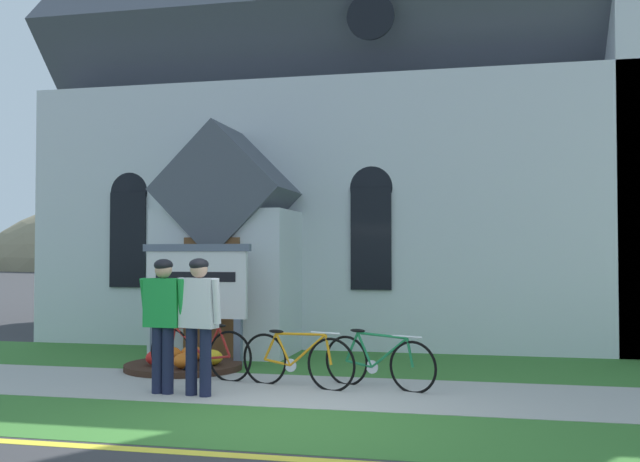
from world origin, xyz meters
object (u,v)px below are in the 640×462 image
object	(u,v)px
bicycle_white	(200,352)
cyclist_in_green_jersey	(199,314)
yard_deciduous_tree	(164,186)
cyclist_in_yellow_jersey	(163,314)
bicycle_blue	(297,360)
church_sign	(196,286)
bicycle_black	(378,361)

from	to	relation	value
bicycle_white	cyclist_in_green_jersey	distance (m)	1.51
bicycle_white	yard_deciduous_tree	distance (m)	7.22
cyclist_in_yellow_jersey	cyclist_in_green_jersey	xyz separation A→B (m)	(0.51, -0.05, 0.01)
bicycle_blue	yard_deciduous_tree	xyz separation A→B (m)	(-4.74, 6.12, 3.01)
bicycle_blue	cyclist_in_green_jersey	distance (m)	1.54
yard_deciduous_tree	bicycle_blue	bearing A→B (deg)	-52.25
church_sign	bicycle_blue	xyz separation A→B (m)	(2.11, -1.60, -0.92)
bicycle_white	bicycle_blue	bearing A→B (deg)	-13.56
cyclist_in_yellow_jersey	bicycle_black	bearing A→B (deg)	20.49
cyclist_in_yellow_jersey	yard_deciduous_tree	bearing A→B (deg)	114.41
bicycle_white	bicycle_black	size ratio (longest dim) A/B	1.08
bicycle_blue	cyclist_in_yellow_jersey	world-z (taller)	cyclist_in_yellow_jersey
bicycle_blue	cyclist_in_green_jersey	size ratio (longest dim) A/B	0.97
bicycle_white	bicycle_black	distance (m)	2.65
bicycle_blue	bicycle_white	size ratio (longest dim) A/B	0.98
church_sign	bicycle_black	xyz separation A→B (m)	(3.20, -1.44, -0.93)
cyclist_in_yellow_jersey	yard_deciduous_tree	size ratio (longest dim) A/B	0.37
church_sign	cyclist_in_green_jersey	xyz separation A→B (m)	(1.04, -2.48, -0.25)
bicycle_black	yard_deciduous_tree	world-z (taller)	yard_deciduous_tree
cyclist_in_green_jersey	cyclist_in_yellow_jersey	bearing A→B (deg)	174.85
bicycle_white	yard_deciduous_tree	world-z (taller)	yard_deciduous_tree
church_sign	cyclist_in_yellow_jersey	bearing A→B (deg)	-77.71
cyclist_in_yellow_jersey	yard_deciduous_tree	world-z (taller)	yard_deciduous_tree
church_sign	cyclist_in_yellow_jersey	distance (m)	2.51
bicycle_blue	yard_deciduous_tree	world-z (taller)	yard_deciduous_tree
church_sign	bicycle_black	distance (m)	3.63
bicycle_blue	bicycle_black	distance (m)	1.11
church_sign	bicycle_white	bearing A→B (deg)	-65.42
church_sign	cyclist_in_green_jersey	size ratio (longest dim) A/B	1.12
church_sign	cyclist_in_green_jersey	bearing A→B (deg)	-67.26
bicycle_white	cyclist_in_yellow_jersey	bearing A→B (deg)	-91.31
bicycle_white	church_sign	bearing A→B (deg)	114.58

